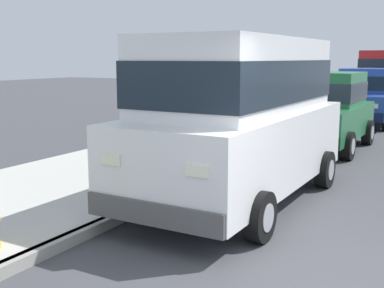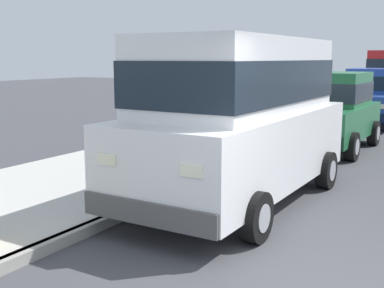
# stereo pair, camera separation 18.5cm
# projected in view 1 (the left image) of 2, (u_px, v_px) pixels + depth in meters

# --- Properties ---
(curb) EXTENTS (0.16, 64.00, 0.14)m
(curb) POSITION_uv_depth(u_px,v_px,m) (71.00, 239.00, 5.97)
(curb) COLOR gray
(curb) RESTS_ON ground
(car_white_van) EXTENTS (2.17, 4.92, 2.52)m
(car_white_van) POSITION_uv_depth(u_px,v_px,m) (240.00, 113.00, 7.59)
(car_white_van) COLOR white
(car_white_van) RESTS_ON ground
(car_green_hatchback) EXTENTS (1.99, 3.82, 1.88)m
(car_green_hatchback) POSITION_uv_depth(u_px,v_px,m) (325.00, 109.00, 12.24)
(car_green_hatchback) COLOR #23663D
(car_green_hatchback) RESTS_ON ground
(car_blue_hatchback) EXTENTS (2.04, 3.85, 1.88)m
(car_blue_hatchback) POSITION_uv_depth(u_px,v_px,m) (365.00, 96.00, 16.68)
(car_blue_hatchback) COLOR #28479E
(car_blue_hatchback) RESTS_ON ground
(dog_black) EXTENTS (0.32, 0.74, 0.49)m
(dog_black) POSITION_uv_depth(u_px,v_px,m) (127.00, 164.00, 8.54)
(dog_black) COLOR black
(dog_black) RESTS_ON sidewalk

